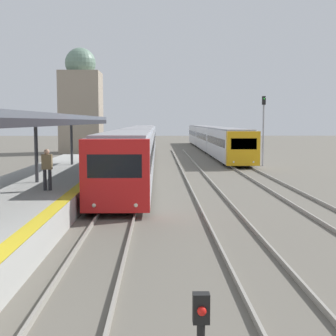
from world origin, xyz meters
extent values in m
cube|color=#4C515B|center=(-3.89, 21.88, 3.89)|extent=(4.00, 21.82, 0.20)
cube|color=black|center=(-1.93, 21.88, 3.67)|extent=(0.08, 21.82, 0.24)
cylinder|color=#47474C|center=(-3.89, 21.88, 2.37)|extent=(0.16, 0.16, 2.85)
cylinder|color=#47474C|center=(-3.89, 30.61, 2.37)|extent=(0.16, 0.16, 2.85)
cylinder|color=#2D2D33|center=(-2.92, 19.36, 1.37)|extent=(0.14, 0.14, 0.85)
cylinder|color=#2D2D33|center=(-2.72, 19.36, 1.37)|extent=(0.14, 0.14, 0.85)
cube|color=olive|center=(-2.82, 19.36, 2.09)|extent=(0.40, 0.22, 0.60)
sphere|color=tan|center=(-2.82, 19.36, 2.50)|extent=(0.22, 0.22, 0.22)
cube|color=red|center=(0.00, 18.32, 1.65)|extent=(2.62, 0.70, 2.77)
cube|color=black|center=(0.00, 17.99, 2.04)|extent=(2.04, 0.04, 0.89)
sphere|color=#EFEACC|center=(-0.79, 17.98, 0.57)|extent=(0.16, 0.16, 0.16)
sphere|color=#EFEACC|center=(0.79, 17.98, 0.57)|extent=(0.16, 0.16, 0.16)
cube|color=#A8ADB7|center=(0.00, 25.96, 1.65)|extent=(2.62, 14.58, 2.77)
cube|color=gray|center=(0.00, 25.96, 3.10)|extent=(2.30, 14.29, 0.12)
cube|color=black|center=(0.00, 25.96, 1.96)|extent=(2.64, 13.42, 0.72)
cylinder|color=black|center=(-1.11, 21.22, 0.35)|extent=(0.12, 0.70, 0.70)
cylinder|color=black|center=(1.11, 21.22, 0.35)|extent=(0.12, 0.70, 0.70)
cylinder|color=black|center=(-1.11, 30.70, 0.35)|extent=(0.12, 0.70, 0.70)
cylinder|color=black|center=(1.11, 30.70, 0.35)|extent=(0.12, 0.70, 0.70)
cube|color=#A8ADB7|center=(0.00, 40.90, 1.65)|extent=(2.62, 14.58, 2.77)
cube|color=gray|center=(0.00, 40.90, 3.10)|extent=(2.30, 14.29, 0.12)
cube|color=black|center=(0.00, 40.90, 1.96)|extent=(2.64, 13.42, 0.72)
cylinder|color=black|center=(-1.11, 36.16, 0.35)|extent=(0.12, 0.70, 0.70)
cylinder|color=black|center=(1.11, 36.16, 0.35)|extent=(0.12, 0.70, 0.70)
cylinder|color=black|center=(-1.11, 45.64, 0.35)|extent=(0.12, 0.70, 0.70)
cylinder|color=black|center=(1.11, 45.64, 0.35)|extent=(0.12, 0.70, 0.70)
cube|color=#A8ADB7|center=(0.00, 55.83, 1.65)|extent=(2.62, 14.58, 2.77)
cube|color=gray|center=(0.00, 55.83, 3.10)|extent=(2.30, 14.29, 0.12)
cube|color=black|center=(0.00, 55.83, 1.96)|extent=(2.64, 13.42, 0.72)
cylinder|color=black|center=(-1.11, 51.09, 0.35)|extent=(0.12, 0.70, 0.70)
cylinder|color=black|center=(1.11, 51.09, 0.35)|extent=(0.12, 0.70, 0.70)
cylinder|color=black|center=(-1.11, 60.57, 0.35)|extent=(0.12, 0.70, 0.70)
cylinder|color=black|center=(1.11, 60.57, 0.35)|extent=(0.12, 0.70, 0.70)
cube|color=gold|center=(8.24, 36.75, 1.60)|extent=(2.56, 0.70, 2.66)
cube|color=black|center=(8.24, 36.42, 1.97)|extent=(2.00, 0.04, 0.85)
sphere|color=#EFEACC|center=(7.47, 36.41, 0.57)|extent=(0.16, 0.16, 0.16)
sphere|color=#EFEACC|center=(9.01, 36.41, 0.57)|extent=(0.16, 0.16, 0.16)
cube|color=silver|center=(8.24, 44.16, 1.60)|extent=(2.56, 14.12, 2.66)
cube|color=gray|center=(8.24, 44.16, 2.99)|extent=(2.25, 13.83, 0.12)
cube|color=black|center=(8.24, 44.16, 1.89)|extent=(2.58, 12.99, 0.69)
cylinder|color=black|center=(7.15, 39.57, 0.35)|extent=(0.12, 0.70, 0.70)
cylinder|color=black|center=(9.33, 39.57, 0.35)|extent=(0.12, 0.70, 0.70)
cylinder|color=black|center=(7.15, 48.75, 0.35)|extent=(0.12, 0.70, 0.70)
cylinder|color=black|center=(9.33, 48.75, 0.35)|extent=(0.12, 0.70, 0.70)
cube|color=silver|center=(8.24, 58.62, 1.60)|extent=(2.56, 14.12, 2.66)
cube|color=gray|center=(8.24, 58.62, 2.99)|extent=(2.25, 13.83, 0.12)
cube|color=black|center=(8.24, 58.62, 1.89)|extent=(2.58, 12.99, 0.69)
cylinder|color=black|center=(7.15, 54.04, 0.35)|extent=(0.12, 0.70, 0.70)
cylinder|color=black|center=(9.33, 54.04, 0.35)|extent=(0.12, 0.70, 0.70)
cylinder|color=black|center=(7.15, 63.21, 0.35)|extent=(0.12, 0.70, 0.70)
cylinder|color=black|center=(9.33, 63.21, 0.35)|extent=(0.12, 0.70, 0.70)
cube|color=silver|center=(8.24, 73.09, 1.60)|extent=(2.56, 14.12, 2.66)
cube|color=gray|center=(8.24, 73.09, 2.99)|extent=(2.25, 13.83, 0.12)
cube|color=black|center=(8.24, 73.09, 1.89)|extent=(2.58, 12.99, 0.69)
cylinder|color=black|center=(7.15, 68.50, 0.35)|extent=(0.12, 0.70, 0.70)
cylinder|color=black|center=(9.33, 68.50, 0.35)|extent=(0.12, 0.70, 0.70)
cylinder|color=black|center=(7.15, 77.68, 0.35)|extent=(0.12, 0.70, 0.70)
cylinder|color=black|center=(9.33, 77.68, 0.35)|extent=(0.12, 0.70, 0.70)
cube|color=black|center=(2.11, 5.94, 1.52)|extent=(0.20, 0.14, 0.36)
sphere|color=red|center=(2.11, 5.85, 1.52)|extent=(0.11, 0.11, 0.11)
cylinder|color=gray|center=(10.35, 39.19, 2.88)|extent=(0.14, 0.14, 5.76)
cube|color=black|center=(10.35, 39.19, 5.41)|extent=(0.28, 0.20, 0.70)
sphere|color=green|center=(10.35, 39.07, 5.55)|extent=(0.14, 0.14, 0.14)
cube|color=gray|center=(-7.37, 56.28, 4.72)|extent=(4.64, 4.64, 9.45)
sphere|color=slate|center=(-7.37, 56.28, 10.43)|extent=(3.57, 3.57, 3.57)
camera|label=1|loc=(1.61, 0.65, 3.71)|focal=50.00mm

